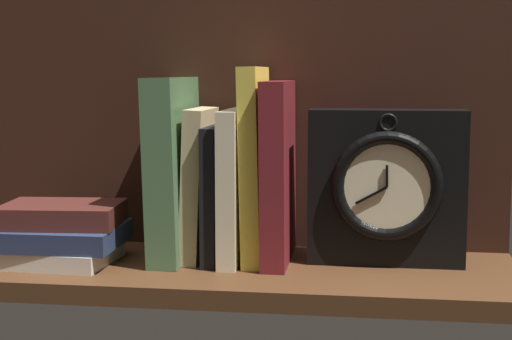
{
  "coord_description": "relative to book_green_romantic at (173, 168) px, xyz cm",
  "views": [
    {
      "loc": [
        18.67,
        -99.45,
        25.12
      ],
      "look_at": [
        4.18,
        3.27,
        12.25
      ],
      "focal_mm": 54.65,
      "sensor_mm": 36.0,
      "label": 1
    }
  ],
  "objects": [
    {
      "name": "ground_plane",
      "position": [
        7.21,
        -3.27,
        -13.56
      ],
      "size": [
        77.89,
        25.61,
        2.5
      ],
      "primitive_type": "cube",
      "color": "#4C2D19"
    },
    {
      "name": "book_yellow_seinlanguage",
      "position": [
        11.3,
        0.0,
        0.69
      ],
      "size": [
        3.06,
        13.77,
        26.04
      ],
      "primitive_type": "cube",
      "rotation": [
        0.0,
        -0.02,
        0.0
      ],
      "color": "gold",
      "rests_on": "ground_plane"
    },
    {
      "name": "book_cream_twain",
      "position": [
        8.53,
        0.0,
        -2.13
      ],
      "size": [
        2.54,
        15.58,
        20.37
      ],
      "primitive_type": "cube",
      "rotation": [
        0.0,
        0.0,
        0.0
      ],
      "color": "beige",
      "rests_on": "ground_plane"
    },
    {
      "name": "book_stack_side",
      "position": [
        -14.14,
        -5.03,
        -8.41
      ],
      "size": [
        16.19,
        13.38,
        7.86
      ],
      "color": "beige",
      "rests_on": "ground_plane"
    },
    {
      "name": "book_green_romantic",
      "position": [
        0.0,
        0.0,
        0.0
      ],
      "size": [
        4.62,
        16.67,
        24.7
      ],
      "primitive_type": "cube",
      "rotation": [
        0.0,
        -0.02,
        0.0
      ],
      "color": "#476B44",
      "rests_on": "ground_plane"
    },
    {
      "name": "book_tan_shortstories",
      "position": [
        3.55,
        0.0,
        -2.08
      ],
      "size": [
        3.3,
        12.15,
        20.54
      ],
      "primitive_type": "cube",
      "rotation": [
        0.0,
        0.04,
        0.0
      ],
      "color": "tan",
      "rests_on": "ground_plane"
    },
    {
      "name": "book_black_skeptic",
      "position": [
        6.03,
        0.0,
        -3.21
      ],
      "size": [
        1.94,
        14.18,
        18.19
      ],
      "primitive_type": "cube",
      "rotation": [
        0.0,
        -0.0,
        0.0
      ],
      "color": "black",
      "rests_on": "ground_plane"
    },
    {
      "name": "book_maroon_dawkins",
      "position": [
        14.41,
        0.0,
        -0.23
      ],
      "size": [
        3.39,
        16.02,
        24.17
      ],
      "primitive_type": "cube",
      "rotation": [
        0.0,
        -0.01,
        0.0
      ],
      "color": "maroon",
      "rests_on": "ground_plane"
    },
    {
      "name": "back_panel",
      "position": [
        7.21,
        8.93,
        7.88
      ],
      "size": [
        77.89,
        1.2,
        40.37
      ],
      "primitive_type": "cube",
      "color": "black",
      "rests_on": "ground_plane"
    },
    {
      "name": "framed_clock",
      "position": [
        28.72,
        0.36,
        -2.0
      ],
      "size": [
        20.45,
        7.65,
        20.45
      ],
      "color": "black",
      "rests_on": "ground_plane"
    }
  ]
}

